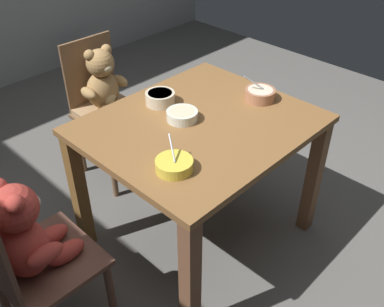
% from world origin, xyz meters
% --- Properties ---
extents(ground_plane, '(5.20, 5.20, 0.04)m').
position_xyz_m(ground_plane, '(0.00, 0.00, -0.02)').
color(ground_plane, '#5E5C59').
extents(dining_table, '(1.04, 0.89, 0.74)m').
position_xyz_m(dining_table, '(0.00, 0.00, 0.62)').
color(dining_table, brown).
rests_on(dining_table, ground_plane).
extents(teddy_chair_near_left, '(0.39, 0.41, 0.89)m').
position_xyz_m(teddy_chair_near_left, '(-0.90, 0.06, 0.57)').
color(teddy_chair_near_left, brown).
rests_on(teddy_chair_near_left, ground_plane).
extents(teddy_chair_far_center, '(0.39, 0.43, 0.88)m').
position_xyz_m(teddy_chair_far_center, '(0.04, 0.82, 0.56)').
color(teddy_chair_far_center, brown).
rests_on(teddy_chair_far_center, ground_plane).
extents(porridge_bowl_white_center, '(0.15, 0.15, 0.05)m').
position_xyz_m(porridge_bowl_white_center, '(-0.04, 0.07, 0.77)').
color(porridge_bowl_white_center, silver).
rests_on(porridge_bowl_white_center, dining_table).
extents(porridge_bowl_cream_far_center, '(0.15, 0.15, 0.06)m').
position_xyz_m(porridge_bowl_cream_far_center, '(-0.01, 0.26, 0.77)').
color(porridge_bowl_cream_far_center, beige).
rests_on(porridge_bowl_cream_far_center, dining_table).
extents(porridge_bowl_yellow_near_left, '(0.15, 0.15, 0.12)m').
position_xyz_m(porridge_bowl_yellow_near_left, '(-0.34, -0.18, 0.77)').
color(porridge_bowl_yellow_near_left, yellow).
rests_on(porridge_bowl_yellow_near_left, dining_table).
extents(porridge_bowl_terracotta_near_right, '(0.16, 0.16, 0.13)m').
position_xyz_m(porridge_bowl_terracotta_near_right, '(0.38, -0.07, 0.77)').
color(porridge_bowl_terracotta_near_right, '#B07353').
rests_on(porridge_bowl_terracotta_near_right, dining_table).
extents(metal_pail, '(0.29, 0.29, 0.24)m').
position_xyz_m(metal_pail, '(0.81, 2.15, 0.12)').
color(metal_pail, '#93969B').
rests_on(metal_pail, ground_plane).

